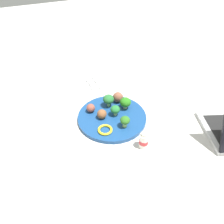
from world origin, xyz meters
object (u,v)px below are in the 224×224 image
(pepper_ring_mid_right, at_px, (105,130))
(knife, at_px, (97,82))
(meatball_back_right, at_px, (102,114))
(broccoli_floret_far_rim, at_px, (125,121))
(yogurt_bottle, at_px, (144,140))
(napkin, at_px, (94,85))
(broccoli_floret_mid_left, at_px, (108,99))
(broccoli_floret_front_left, at_px, (115,109))
(plate, at_px, (112,117))
(broccoli_floret_front_right, at_px, (125,102))
(fork, at_px, (90,84))
(meatball_mid_right, at_px, (118,97))
(meatball_back_left, at_px, (91,108))

(pepper_ring_mid_right, height_order, knife, pepper_ring_mid_right)
(meatball_back_right, bearing_deg, broccoli_floret_far_rim, -144.66)
(meatball_back_right, bearing_deg, yogurt_bottle, -157.50)
(napkin, bearing_deg, broccoli_floret_mid_left, 176.21)
(broccoli_floret_front_left, height_order, knife, broccoli_floret_front_left)
(meatball_back_right, xyz_separation_m, yogurt_bottle, (-0.19, -0.08, -0.00))
(napkin, xyz_separation_m, yogurt_bottle, (-0.45, -0.01, 0.03))
(plate, height_order, knife, plate)
(broccoli_floret_mid_left, relative_size, napkin, 0.31)
(knife, bearing_deg, napkin, 106.48)
(broccoli_floret_far_rim, bearing_deg, broccoli_floret_front_left, 2.35)
(broccoli_floret_front_right, distance_m, fork, 0.26)
(broccoli_floret_front_right, distance_m, meatball_mid_right, 0.06)
(broccoli_floret_front_right, distance_m, meatball_back_left, 0.15)
(broccoli_floret_front_left, xyz_separation_m, broccoli_floret_mid_left, (0.06, -0.00, 0.01))
(broccoli_floret_front_left, xyz_separation_m, broccoli_floret_front_right, (0.02, -0.06, 0.00))
(broccoli_floret_front_left, height_order, broccoli_floret_mid_left, broccoli_floret_mid_left)
(broccoli_floret_mid_left, height_order, knife, broccoli_floret_mid_left)
(plate, distance_m, meatball_mid_right, 0.11)
(broccoli_floret_far_rim, distance_m, broccoli_floret_mid_left, 0.14)
(pepper_ring_mid_right, bearing_deg, fork, -11.83)
(plate, xyz_separation_m, knife, (0.27, -0.05, -0.00))
(broccoli_floret_front_right, height_order, meatball_back_right, broccoli_floret_front_right)
(broccoli_floret_front_left, xyz_separation_m, yogurt_bottle, (-0.18, -0.02, -0.01))
(broccoli_floret_front_right, distance_m, knife, 0.26)
(napkin, bearing_deg, plate, 173.88)
(broccoli_floret_far_rim, height_order, meatball_back_left, broccoli_floret_far_rim)
(meatball_back_right, bearing_deg, knife, -18.50)
(fork, relative_size, yogurt_bottle, 1.80)
(meatball_back_right, bearing_deg, broccoli_floret_mid_left, -44.18)
(napkin, bearing_deg, yogurt_bottle, -178.97)
(plate, relative_size, fork, 2.32)
(plate, height_order, meatball_mid_right, meatball_mid_right)
(broccoli_floret_mid_left, xyz_separation_m, napkin, (0.20, -0.01, -0.05))
(broccoli_floret_mid_left, xyz_separation_m, pepper_ring_mid_right, (-0.13, 0.08, -0.03))
(broccoli_floret_far_rim, distance_m, meatball_back_right, 0.10)
(broccoli_floret_front_left, relative_size, meatball_back_right, 1.15)
(meatball_back_right, height_order, pepper_ring_mid_right, meatball_back_right)
(broccoli_floret_mid_left, distance_m, pepper_ring_mid_right, 0.15)
(meatball_back_left, height_order, napkin, meatball_back_left)
(pepper_ring_mid_right, distance_m, yogurt_bottle, 0.15)
(broccoli_floret_far_rim, height_order, napkin, broccoli_floret_far_rim)
(meatball_back_right, distance_m, meatball_mid_right, 0.13)
(pepper_ring_mid_right, bearing_deg, broccoli_floret_far_rim, -98.00)
(meatball_back_left, xyz_separation_m, knife, (0.21, -0.11, -0.03))
(broccoli_floret_far_rim, distance_m, napkin, 0.34)
(meatball_back_left, relative_size, pepper_ring_mid_right, 0.63)
(plate, relative_size, meatball_back_left, 7.84)
(broccoli_floret_far_rim, height_order, broccoli_floret_mid_left, broccoli_floret_mid_left)
(broccoli_floret_far_rim, height_order, yogurt_bottle, yogurt_bottle)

